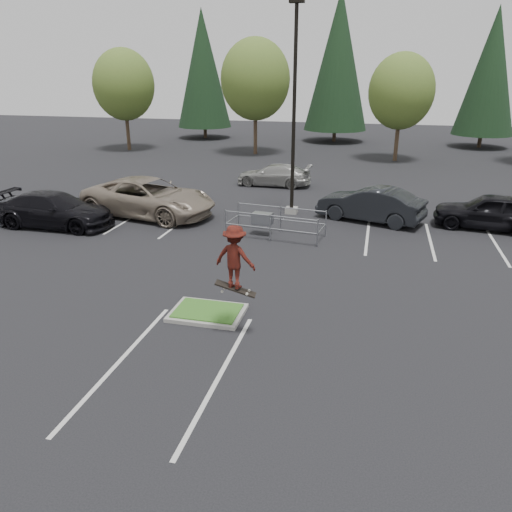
% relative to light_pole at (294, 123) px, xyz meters
% --- Properties ---
extents(ground, '(120.00, 120.00, 0.00)m').
position_rel_light_pole_xyz_m(ground, '(-0.50, -12.00, -4.56)').
color(ground, black).
rests_on(ground, ground).
extents(grass_median, '(2.20, 1.60, 0.16)m').
position_rel_light_pole_xyz_m(grass_median, '(-0.50, -12.00, -4.48)').
color(grass_median, gray).
rests_on(grass_median, ground).
extents(stall_lines, '(22.62, 17.60, 0.01)m').
position_rel_light_pole_xyz_m(stall_lines, '(-1.85, -5.98, -4.56)').
color(stall_lines, beige).
rests_on(stall_lines, ground).
extents(light_pole, '(0.70, 0.60, 10.12)m').
position_rel_light_pole_xyz_m(light_pole, '(0.00, 0.00, 0.00)').
color(light_pole, gray).
rests_on(light_pole, ground).
extents(decid_a, '(5.44, 5.44, 8.91)m').
position_rel_light_pole_xyz_m(decid_a, '(-18.51, 18.03, 1.02)').
color(decid_a, '#38281C').
rests_on(decid_a, ground).
extents(decid_b, '(5.89, 5.89, 9.64)m').
position_rel_light_pole_xyz_m(decid_b, '(-6.51, 18.53, 1.48)').
color(decid_b, '#38281C').
rests_on(decid_b, ground).
extents(decid_c, '(5.12, 5.12, 8.38)m').
position_rel_light_pole_xyz_m(decid_c, '(5.49, 17.83, 0.69)').
color(decid_c, '#38281C').
rests_on(decid_c, ground).
extents(conif_a, '(5.72, 5.72, 13.00)m').
position_rel_light_pole_xyz_m(conif_a, '(-14.50, 28.00, 2.54)').
color(conif_a, '#38281C').
rests_on(conif_a, ground).
extents(conif_b, '(6.38, 6.38, 14.50)m').
position_rel_light_pole_xyz_m(conif_b, '(-0.50, 28.50, 3.29)').
color(conif_b, '#38281C').
rests_on(conif_b, ground).
extents(conif_c, '(5.50, 5.50, 12.50)m').
position_rel_light_pole_xyz_m(conif_c, '(13.50, 27.50, 2.29)').
color(conif_c, '#38281C').
rests_on(conif_c, ground).
extents(cart_corral, '(4.44, 2.06, 1.21)m').
position_rel_light_pole_xyz_m(cart_corral, '(-0.51, -3.94, -3.80)').
color(cart_corral, gray).
rests_on(cart_corral, ground).
extents(skateboarder, '(1.23, 0.83, 2.00)m').
position_rel_light_pole_xyz_m(skateboarder, '(0.70, -13.00, -2.21)').
color(skateboarder, black).
rests_on(skateboarder, ground).
extents(car_l_tan, '(7.35, 4.40, 1.91)m').
position_rel_light_pole_xyz_m(car_l_tan, '(-7.00, -2.18, -3.60)').
color(car_l_tan, gray).
rests_on(car_l_tan, ground).
extents(car_l_black, '(5.64, 2.31, 1.63)m').
position_rel_light_pole_xyz_m(car_l_black, '(-10.50, -5.00, -3.74)').
color(car_l_black, black).
rests_on(car_l_black, ground).
extents(car_l_grey, '(4.22, 2.00, 1.39)m').
position_rel_light_pole_xyz_m(car_l_grey, '(-12.00, -5.00, -3.86)').
color(car_l_grey, '#53555B').
rests_on(car_l_grey, ground).
extents(car_r_charc, '(5.44, 3.29, 1.69)m').
position_rel_light_pole_xyz_m(car_r_charc, '(4.00, -0.50, -3.71)').
color(car_r_charc, black).
rests_on(car_r_charc, ground).
extents(car_r_black, '(5.22, 2.73, 1.70)m').
position_rel_light_pole_xyz_m(car_r_black, '(9.50, -0.50, -3.71)').
color(car_r_black, black).
rests_on(car_r_black, ground).
extents(car_far_silver, '(4.81, 2.08, 1.38)m').
position_rel_light_pole_xyz_m(car_far_silver, '(-2.25, 6.25, -3.87)').
color(car_far_silver, '#A09F9B').
rests_on(car_far_silver, ground).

